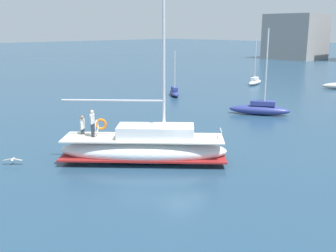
% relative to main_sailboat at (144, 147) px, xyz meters
% --- Properties ---
extents(ground_plane, '(400.00, 400.00, 0.00)m').
position_rel_main_sailboat_xyz_m(ground_plane, '(1.35, 1.56, -0.90)').
color(ground_plane, navy).
extents(main_sailboat, '(8.64, 8.32, 12.31)m').
position_rel_main_sailboat_xyz_m(main_sailboat, '(0.00, 0.00, 0.00)').
color(main_sailboat, white).
rests_on(main_sailboat, ground).
extents(moored_catamaran, '(3.60, 3.04, 5.10)m').
position_rel_main_sailboat_xyz_m(moored_catamaran, '(-15.20, 17.86, -0.47)').
color(moored_catamaran, navy).
rests_on(moored_catamaran, ground).
extents(moored_cutter_right, '(1.78, 4.04, 6.28)m').
position_rel_main_sailboat_xyz_m(moored_cutter_right, '(-13.90, 32.31, -0.44)').
color(moored_cutter_right, white).
rests_on(moored_cutter_right, ground).
extents(moored_ketch_distant, '(5.27, 3.72, 7.54)m').
position_rel_main_sailboat_xyz_m(moored_ketch_distant, '(-2.57, 15.94, -0.34)').
color(moored_ketch_distant, navy).
rests_on(moored_ketch_distant, ground).
extents(seagull, '(0.89, 0.88, 0.17)m').
position_rel_main_sailboat_xyz_m(seagull, '(-4.88, -5.65, -0.60)').
color(seagull, silver).
rests_on(seagull, ground).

